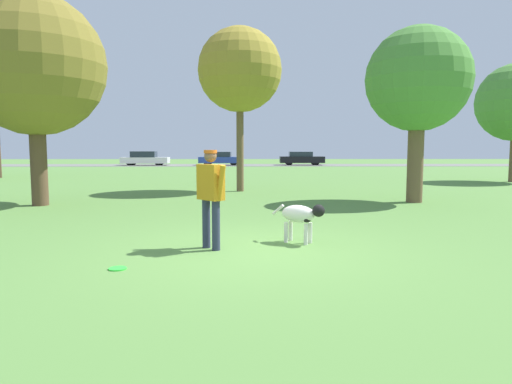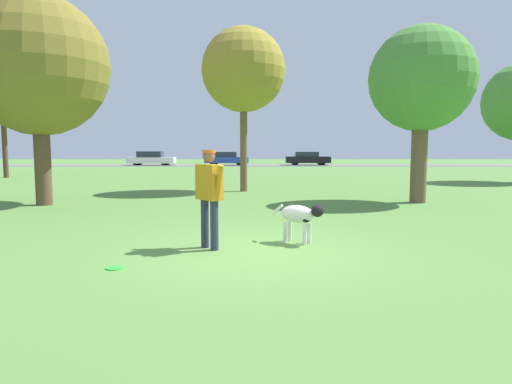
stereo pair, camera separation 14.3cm
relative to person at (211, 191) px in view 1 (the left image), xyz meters
name	(u,v)px [view 1 (the left image)]	position (x,y,z in m)	size (l,w,h in m)	color
ground_plane	(251,251)	(0.63, -0.17, -0.95)	(120.00, 120.00, 0.00)	#56843D
far_road_strip	(249,165)	(0.63, 35.85, -0.94)	(120.00, 6.00, 0.01)	slate
person	(211,191)	(0.00, 0.00, 0.00)	(0.55, 0.59, 1.60)	#2D334C
dog	(301,215)	(1.50, 0.43, -0.47)	(0.90, 0.66, 0.69)	silver
frisbee	(118,269)	(-1.16, -1.22, -0.94)	(0.24, 0.24, 0.02)	#33D838
tree_near_right	(418,81)	(5.58, 6.29, 2.65)	(3.06, 3.06, 5.16)	brown
tree_mid_center	(240,70)	(0.29, 9.87, 3.52)	(3.10, 3.10, 6.04)	brown
tree_near_left	(34,66)	(-5.31, 5.70, 2.93)	(3.88, 3.88, 5.84)	brown
parked_car_white	(145,159)	(-9.11, 35.70, -0.31)	(4.38, 1.76, 1.31)	white
parked_car_blue	(221,159)	(-2.02, 35.78, -0.32)	(4.15, 1.86, 1.27)	#284293
parked_car_black	(302,158)	(5.63, 35.96, -0.31)	(4.21, 1.92, 1.27)	black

